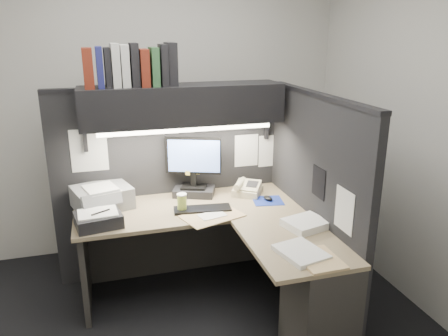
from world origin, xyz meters
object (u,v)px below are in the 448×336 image
(keyboard, at_px, (203,209))
(telephone, at_px, (247,189))
(printer, at_px, (102,197))
(overhead_shelf, at_px, (183,104))
(monitor, at_px, (194,173))
(notebook_stack, at_px, (98,220))
(coffee_cup, at_px, (182,203))
(desk, at_px, (250,269))

(keyboard, relative_size, telephone, 1.89)
(telephone, relative_size, printer, 0.56)
(overhead_shelf, height_order, telephone, overhead_shelf)
(overhead_shelf, distance_m, monitor, 0.58)
(keyboard, distance_m, notebook_stack, 0.77)
(monitor, height_order, coffee_cup, monitor)
(keyboard, distance_m, printer, 0.79)
(printer, bearing_deg, desk, -54.22)
(notebook_stack, bearing_deg, keyboard, 4.68)
(overhead_shelf, xyz_separation_m, telephone, (0.52, -0.06, -0.73))
(monitor, xyz_separation_m, coffee_cup, (-0.16, -0.31, -0.13))
(keyboard, relative_size, notebook_stack, 1.41)
(telephone, bearing_deg, notebook_stack, -132.30)
(telephone, height_order, printer, printer)
(monitor, distance_m, keyboard, 0.38)
(coffee_cup, distance_m, notebook_stack, 0.62)
(monitor, height_order, notebook_stack, monitor)
(desk, bearing_deg, printer, 142.46)
(keyboard, bearing_deg, printer, 165.73)
(overhead_shelf, xyz_separation_m, monitor, (0.08, 0.04, -0.57))
(coffee_cup, bearing_deg, printer, 155.78)
(telephone, height_order, notebook_stack, notebook_stack)
(monitor, height_order, printer, monitor)
(coffee_cup, bearing_deg, notebook_stack, -171.88)
(desk, relative_size, keyboard, 3.92)
(coffee_cup, relative_size, notebook_stack, 0.43)
(overhead_shelf, bearing_deg, coffee_cup, -106.37)
(keyboard, bearing_deg, desk, -56.17)
(telephone, relative_size, notebook_stack, 0.75)
(desk, height_order, notebook_stack, notebook_stack)
(overhead_shelf, xyz_separation_m, keyboard, (0.07, -0.30, -0.76))
(notebook_stack, bearing_deg, overhead_shelf, 27.59)
(overhead_shelf, bearing_deg, monitor, 23.56)
(monitor, bearing_deg, coffee_cup, -96.31)
(overhead_shelf, bearing_deg, telephone, -6.86)
(printer, bearing_deg, coffee_cup, -40.90)
(overhead_shelf, relative_size, printer, 3.77)
(keyboard, xyz_separation_m, printer, (-0.73, 0.28, 0.07))
(monitor, bearing_deg, keyboard, -70.30)
(keyboard, bearing_deg, coffee_cup, 177.79)
(overhead_shelf, relative_size, notebook_stack, 5.05)
(overhead_shelf, distance_m, notebook_stack, 1.07)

